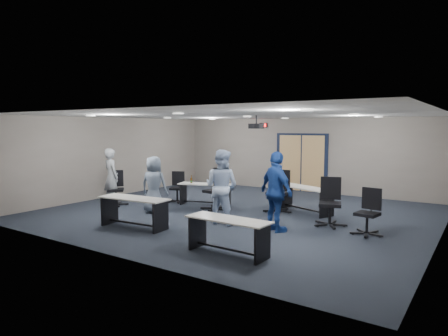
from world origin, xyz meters
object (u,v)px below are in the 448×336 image
Objects in this scene: chair_back_c at (278,191)px; person_navy at (276,192)px; chair_back_a at (177,187)px; person_gray at (111,177)px; chair_loose_right at (367,212)px; table_back_left at (205,190)px; table_front_left at (134,207)px; table_back_right at (305,195)px; table_front_right at (228,230)px; chair_back_d at (330,202)px; chair_loose_left at (116,188)px; person_lightblue at (222,187)px; chair_back_b at (215,189)px; person_plaid at (154,185)px.

chair_back_c is 2.11m from person_navy.
person_gray is at bearing -161.17° from chair_back_a.
person_navy is at bearing -147.28° from chair_loose_right.
table_back_left is 5.06m from chair_loose_right.
table_front_left is 1.76× the size of chair_loose_right.
table_back_right is at bearing -139.58° from person_gray.
chair_back_d reaches higher than table_front_right.
chair_loose_left is (-6.25, -1.14, -0.05)m from chair_back_d.
person_navy reaches higher than table_back_left.
person_gray is at bearing -159.10° from chair_back_c.
chair_back_a is 0.53× the size of person_navy.
chair_loose_left is at bearing 27.47° from person_navy.
table_back_left is 3.60m from person_navy.
person_navy is (0.25, -2.31, 0.43)m from table_back_right.
chair_back_a is at bearing -115.41° from person_gray.
table_back_left is at bearing -145.32° from table_back_right.
chair_loose_left is at bearing -158.48° from chair_back_c.
table_front_right is 2.46m from person_lightblue.
person_navy is (0.88, -1.89, 0.33)m from chair_back_c.
chair_back_a is 3.17m from person_lightblue.
chair_back_a is at bearing 169.41° from table_back_left.
table_front_left is at bearing -122.11° from chair_back_c.
person_lightblue is 1.00× the size of person_navy.
table_front_left is 0.98× the size of table_back_right.
chair_loose_right is at bearing -36.72° from chair_back_d.
chair_loose_right is (4.35, -0.36, -0.08)m from chair_back_b.
person_navy reaches higher than chair_back_c.
chair_back_a is 6.05m from chair_loose_right.
person_lightblue is (1.07, -1.24, 0.32)m from chair_back_b.
chair_back_c is (3.33, 0.41, 0.11)m from chair_back_a.
chair_back_c is at bearing 29.22° from chair_back_b.
chair_back_b reaches higher than table_front_left.
table_front_right is 1.41× the size of chair_back_b.
person_plaid is at bearing -124.16° from table_back_right.
chair_back_b is 1.02× the size of chair_back_d.
table_back_left is at bearing 153.72° from chair_back_b.
table_back_right is 1.55× the size of chair_back_b.
person_lightblue reaches higher than chair_loose_left.
person_lightblue is at bearing 29.47° from person_navy.
chair_loose_left is 7.24m from chair_loose_right.
person_lightblue reaches higher than person_gray.
chair_back_d is 0.67× the size of person_gray.
chair_back_d is 1.13× the size of chair_loose_right.
chair_back_a is (-1.26, 3.03, -0.01)m from table_front_left.
chair_loose_left reaches higher than table_front_left.
table_front_left is 1.88× the size of chair_back_a.
chair_loose_right is at bearing -14.67° from table_back_right.
chair_loose_left reaches higher than table_back_left.
table_front_left is 1.68m from person_plaid.
table_front_right is (2.94, -0.43, -0.03)m from table_front_left.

